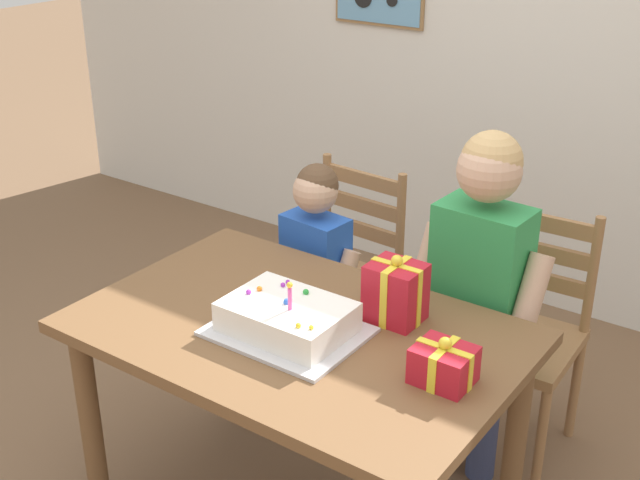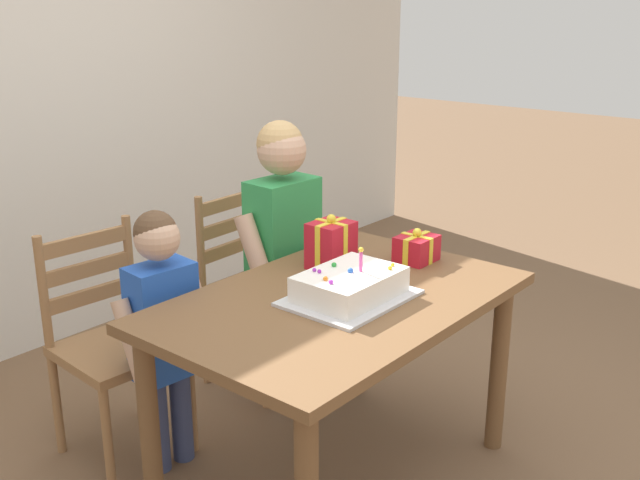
% 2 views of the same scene
% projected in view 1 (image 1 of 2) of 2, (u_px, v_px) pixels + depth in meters
% --- Properties ---
extents(back_wall, '(6.40, 0.11, 2.60)m').
position_uv_depth(back_wall, '(557.00, 40.00, 3.75)').
color(back_wall, silver).
rests_on(back_wall, ground).
extents(dining_table, '(1.34, 0.87, 0.76)m').
position_uv_depth(dining_table, '(298.00, 357.00, 2.57)').
color(dining_table, brown).
rests_on(dining_table, ground).
extents(birthday_cake, '(0.44, 0.34, 0.19)m').
position_uv_depth(birthday_cake, '(288.00, 319.00, 2.46)').
color(birthday_cake, silver).
rests_on(birthday_cake, dining_table).
extents(gift_box_red_large, '(0.16, 0.14, 0.14)m').
position_uv_depth(gift_box_red_large, '(444.00, 365.00, 2.23)').
color(gift_box_red_large, red).
rests_on(gift_box_red_large, dining_table).
extents(gift_box_beside_cake, '(0.17, 0.15, 0.22)m').
position_uv_depth(gift_box_beside_cake, '(396.00, 292.00, 2.52)').
color(gift_box_beside_cake, red).
rests_on(gift_box_beside_cake, dining_table).
extents(chair_left, '(0.45, 0.45, 0.92)m').
position_uv_depth(chair_left, '(340.00, 276.00, 3.45)').
color(chair_left, '#996B42').
rests_on(chair_left, ground).
extents(chair_right, '(0.44, 0.44, 0.92)m').
position_uv_depth(chair_right, '(520.00, 333.00, 3.04)').
color(chair_right, '#996B42').
rests_on(chair_right, ground).
extents(child_older, '(0.47, 0.27, 1.28)m').
position_uv_depth(child_older, '(480.00, 278.00, 2.76)').
color(child_older, '#38426B').
rests_on(child_older, ground).
extents(child_younger, '(0.39, 0.23, 1.04)m').
position_uv_depth(child_younger, '(315.00, 267.00, 3.17)').
color(child_younger, '#38426B').
rests_on(child_younger, ground).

